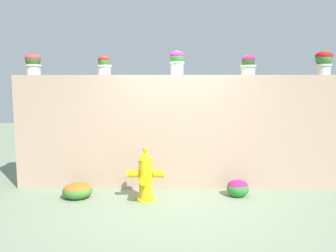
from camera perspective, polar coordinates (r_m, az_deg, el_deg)
The scene contains 10 objects.
ground_plane at distance 5.20m, azimuth 1.58°, elevation -14.02°, with size 24.00×24.00×0.00m, color gray.
stone_wall at distance 6.02m, azimuth 1.48°, elevation -1.00°, with size 5.84×0.41×2.06m, color tan.
potted_plant_0 at distance 6.53m, azimuth -22.55°, elevation 10.19°, with size 0.30×0.30×0.40m.
potted_plant_1 at distance 6.09m, azimuth -11.18°, elevation 10.42°, with size 0.28×0.28×0.35m.
potted_plant_2 at distance 5.98m, azimuth 1.58°, elevation 11.36°, with size 0.27×0.27×0.44m.
potted_plant_3 at distance 6.12m, azimuth 13.86°, elevation 10.51°, with size 0.29×0.29×0.37m.
potted_plant_4 at distance 6.54m, azimuth 25.61°, elevation 10.31°, with size 0.31×0.31×0.44m.
fire_hydrant at distance 5.39m, azimuth -3.93°, elevation -8.81°, with size 0.60×0.47×0.87m.
flower_bush_left at distance 5.77m, azimuth -15.57°, elevation -10.76°, with size 0.50×0.45×0.26m.
flower_bush_right at distance 5.76m, azimuth 12.11°, elevation -10.47°, with size 0.37×0.34×0.29m.
Camera 1 is at (-0.07, -4.86, 1.84)m, focal length 34.84 mm.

